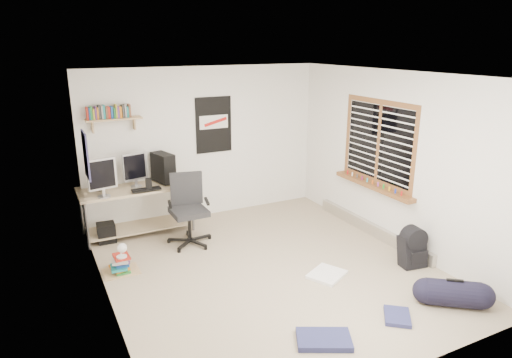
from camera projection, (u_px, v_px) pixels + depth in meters
name	position (u px, v px, depth m)	size (l,w,h in m)	color
floor	(269.00, 270.00, 5.98)	(4.00, 4.50, 0.01)	gray
ceiling	(271.00, 74.00, 5.26)	(4.00, 4.50, 0.01)	white
back_wall	(205.00, 143.00, 7.55)	(4.00, 0.01, 2.50)	silver
left_wall	(101.00, 203.00, 4.75)	(0.01, 4.50, 2.50)	silver
right_wall	(394.00, 160.00, 6.48)	(0.01, 4.50, 2.50)	silver
desk	(138.00, 210.00, 7.05)	(1.69, 0.74, 0.77)	tan
monitor_left	(103.00, 181.00, 6.39)	(0.40, 0.10, 0.44)	#B1B1B6
monitor_right	(135.00, 173.00, 6.84)	(0.38, 0.09, 0.41)	#A8A7AC
pc_tower	(163.00, 168.00, 7.06)	(0.20, 0.43, 0.45)	black
keyboard	(146.00, 189.00, 6.70)	(0.42, 0.15, 0.02)	black
speaker_left	(100.00, 183.00, 6.68)	(0.10, 0.10, 0.20)	black
speaker_right	(149.00, 184.00, 6.70)	(0.09, 0.09, 0.17)	black
office_chair	(189.00, 212.00, 6.61)	(0.68, 0.68, 1.05)	#252527
wall_shelf	(114.00, 119.00, 6.67)	(0.80, 0.22, 0.24)	tan
poster_back_wall	(214.00, 125.00, 7.50)	(0.62, 0.03, 0.92)	black
poster_left_wall	(86.00, 155.00, 5.72)	(0.02, 0.42, 0.60)	navy
window	(378.00, 143.00, 6.66)	(0.10, 1.50, 1.26)	brown
baseboard_heater	(371.00, 229.00, 7.05)	(0.08, 2.50, 0.18)	#B7B2A8
backpack	(412.00, 251.00, 6.04)	(0.33, 0.26, 0.44)	black
duffel_bag	(453.00, 294.00, 5.13)	(0.30, 0.30, 0.59)	black
tshirt	(327.00, 275.00, 5.81)	(0.45, 0.38, 0.04)	white
jeans_a	(324.00, 339.00, 4.52)	(0.54, 0.34, 0.06)	navy
jeans_b	(397.00, 316.00, 4.91)	(0.36, 0.27, 0.04)	navy
book_stack	(120.00, 261.00, 5.87)	(0.44, 0.36, 0.30)	brown
desk_lamp	(121.00, 245.00, 5.80)	(0.13, 0.22, 0.22)	silver
subwoofer	(106.00, 233.00, 6.78)	(0.25, 0.25, 0.29)	black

